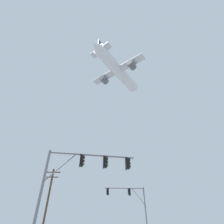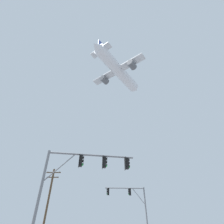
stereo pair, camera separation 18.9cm
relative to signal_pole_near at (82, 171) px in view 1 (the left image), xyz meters
The scene contains 4 objects.
signal_pole_near is the anchor object (origin of this frame).
signal_pole_far 15.15m from the signal_pole_near, 69.60° to the left, with size 6.01×0.64×6.78m.
utility_pole 14.66m from the signal_pole_near, 116.67° to the left, with size 2.20×0.28×9.16m.
airplane 38.84m from the signal_pole_near, 77.61° to the left, with size 15.31×19.09×5.93m.
Camera 1 is at (-0.09, -6.66, 1.66)m, focal length 26.83 mm.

